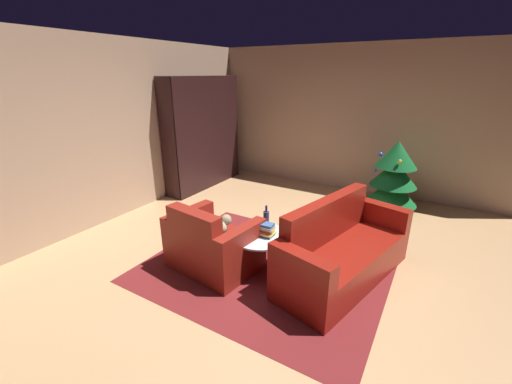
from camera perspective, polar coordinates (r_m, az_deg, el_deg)
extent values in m
plane|color=tan|center=(4.07, 3.47, -12.54)|extent=(7.72, 7.72, 0.00)
cube|color=tan|center=(6.55, 17.16, 12.00)|extent=(5.84, 0.06, 2.72)
cube|color=tan|center=(5.44, -24.76, 9.53)|extent=(0.06, 6.55, 2.72)
cube|color=maroon|center=(3.99, 1.57, -13.24)|extent=(2.74, 2.25, 0.01)
cube|color=black|center=(6.50, -8.09, 10.08)|extent=(0.03, 1.90, 2.16)
cube|color=black|center=(7.35, -4.61, 11.38)|extent=(0.39, 0.03, 2.16)
cube|color=black|center=(5.93, -15.16, 8.62)|extent=(0.39, 0.03, 2.16)
cube|color=black|center=(6.87, -8.84, 1.41)|extent=(0.36, 1.85, 0.03)
cube|color=black|center=(6.75, -9.04, 4.84)|extent=(0.36, 1.85, 0.03)
cube|color=black|center=(6.65, -9.24, 8.38)|extent=(0.36, 1.85, 0.02)
cube|color=black|center=(6.58, -9.45, 12.01)|extent=(0.36, 1.85, 0.02)
cube|color=black|center=(6.53, -9.67, 15.71)|extent=(0.36, 1.85, 0.02)
cube|color=black|center=(6.51, -9.90, 19.45)|extent=(0.36, 1.85, 0.03)
cube|color=black|center=(6.76, -10.18, 7.88)|extent=(0.05, 1.09, 0.68)
cube|color=black|center=(6.74, -10.02, 7.86)|extent=(0.03, 1.12, 0.71)
cube|color=#423C2E|center=(7.52, -5.04, 4.30)|extent=(0.26, 0.03, 0.24)
cube|color=#7F4B92|center=(7.50, -5.52, 4.55)|extent=(0.18, 0.05, 0.32)
cube|color=#327845|center=(7.45, -5.52, 4.09)|extent=(0.24, 0.03, 0.23)
cube|color=tan|center=(7.40, -5.61, 4.46)|extent=(0.27, 0.04, 0.35)
cube|color=teal|center=(7.39, -6.03, 4.28)|extent=(0.20, 0.03, 0.32)
cube|color=#32864D|center=(7.37, -6.24, 3.86)|extent=(0.19, 0.04, 0.22)
cube|color=navy|center=(7.29, -5.45, 14.49)|extent=(0.22, 0.03, 0.36)
cube|color=orange|center=(7.28, -5.71, 14.05)|extent=(0.19, 0.03, 0.25)
cube|color=tan|center=(7.23, -5.79, 14.44)|extent=(0.22, 0.03, 0.36)
cube|color=#3F714C|center=(7.20, -5.91, 14.07)|extent=(0.24, 0.04, 0.28)
cube|color=#4E3217|center=(7.16, -6.09, 13.97)|extent=(0.25, 0.03, 0.26)
cube|color=orange|center=(7.13, -6.26, 13.92)|extent=(0.25, 0.04, 0.26)
cube|color=#A9B096|center=(7.26, -5.77, 17.46)|extent=(0.18, 0.03, 0.26)
cube|color=orange|center=(7.22, -5.84, 17.42)|extent=(0.22, 0.03, 0.26)
cube|color=brown|center=(7.17, -5.78, 17.71)|extent=(0.29, 0.03, 0.34)
cube|color=teal|center=(7.17, -6.29, 17.78)|extent=(0.19, 0.03, 0.36)
cube|color=#317237|center=(7.11, -6.27, 17.75)|extent=(0.26, 0.04, 0.35)
cube|color=maroon|center=(3.96, -7.34, -10.29)|extent=(0.80, 0.82, 0.40)
cube|color=maroon|center=(3.60, -10.88, -6.42)|extent=(0.73, 0.25, 0.42)
cube|color=maroon|center=(3.65, -2.55, -10.89)|extent=(0.23, 0.75, 0.63)
cube|color=maroon|center=(4.19, -11.62, -6.98)|extent=(0.23, 0.75, 0.63)
ellipsoid|color=gray|center=(3.88, -6.94, -6.09)|extent=(0.30, 0.21, 0.18)
sphere|color=gray|center=(3.91, -5.28, -4.90)|extent=(0.13, 0.13, 0.13)
cube|color=maroon|center=(3.85, 15.35, -11.88)|extent=(1.05, 1.62, 0.40)
cube|color=maroon|center=(3.76, 12.39, -4.71)|extent=(0.52, 1.48, 0.49)
cube|color=maroon|center=(3.19, 7.79, -15.80)|extent=(0.72, 0.33, 0.67)
cube|color=maroon|center=(4.45, 20.90, -5.98)|extent=(0.72, 0.33, 0.67)
cylinder|color=black|center=(3.79, 3.19, -11.44)|extent=(0.04, 0.04, 0.43)
cylinder|color=black|center=(4.04, 0.63, -9.30)|extent=(0.04, 0.04, 0.43)
cylinder|color=black|center=(3.79, -1.67, -11.45)|extent=(0.04, 0.04, 0.43)
cylinder|color=silver|center=(3.76, 0.76, -7.75)|extent=(0.68, 0.68, 0.02)
cube|color=#3B588E|center=(3.74, 1.72, -7.60)|extent=(0.17, 0.13, 0.02)
cube|color=#D7C647|center=(3.74, 1.80, -7.18)|extent=(0.19, 0.17, 0.02)
cube|color=red|center=(3.72, 1.72, -6.99)|extent=(0.17, 0.13, 0.02)
cube|color=#D6BE51|center=(3.72, 1.84, -6.55)|extent=(0.19, 0.13, 0.03)
cube|color=gray|center=(3.70, 1.72, -6.19)|extent=(0.18, 0.14, 0.03)
cube|color=#38588B|center=(3.69, 1.62, -5.75)|extent=(0.20, 0.13, 0.03)
cylinder|color=navy|center=(3.87, 1.81, -4.98)|extent=(0.07, 0.07, 0.22)
cylinder|color=navy|center=(3.81, 1.83, -2.96)|extent=(0.03, 0.03, 0.08)
cylinder|color=brown|center=(5.93, 22.45, -2.44)|extent=(0.08, 0.08, 0.14)
cone|color=#125B28|center=(5.84, 22.81, 0.11)|extent=(0.83, 0.83, 0.42)
cone|color=#125B28|center=(5.74, 23.24, 3.07)|extent=(0.74, 0.74, 0.42)
cone|color=#125B28|center=(5.67, 23.67, 6.12)|extent=(0.65, 0.65, 0.42)
sphere|color=blue|center=(5.68, 20.33, 3.52)|extent=(0.05, 0.05, 0.05)
sphere|color=blue|center=(5.75, 21.15, 6.20)|extent=(0.07, 0.07, 0.07)
sphere|color=yellow|center=(5.91, 23.81, 7.15)|extent=(0.06, 0.06, 0.06)
sphere|color=yellow|center=(5.43, 24.07, 4.98)|extent=(0.06, 0.06, 0.06)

